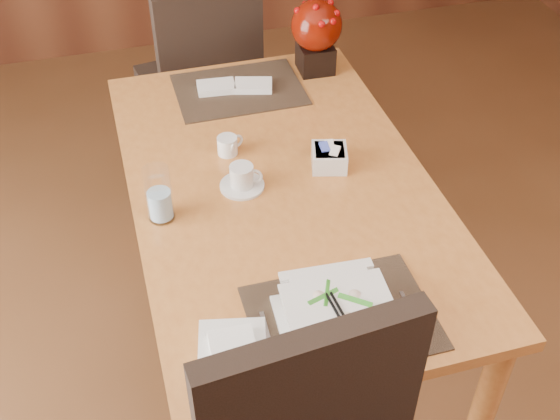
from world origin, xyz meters
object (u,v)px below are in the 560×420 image
object	(u,v)px
sugar_caddy	(329,158)
far_chair	(203,74)
dining_table	(281,207)
soup_setting	(338,319)
bread_plate	(232,346)
berry_decor	(316,32)
creamer_jug	(227,146)
coffee_cup	(242,178)
water_glass	(159,194)

from	to	relation	value
sugar_caddy	far_chair	bearing A→B (deg)	102.58
dining_table	far_chair	world-z (taller)	far_chair
soup_setting	bread_plate	size ratio (longest dim) A/B	1.79
bread_plate	sugar_caddy	bearing A→B (deg)	53.51
berry_decor	sugar_caddy	bearing A→B (deg)	-103.74
dining_table	berry_decor	world-z (taller)	berry_decor
creamer_jug	far_chair	world-z (taller)	far_chair
coffee_cup	water_glass	world-z (taller)	water_glass
berry_decor	bread_plate	xyz separation A→B (m)	(-0.59, -1.18, -0.15)
dining_table	creamer_jug	xyz separation A→B (m)	(-0.12, 0.19, 0.13)
dining_table	water_glass	distance (m)	0.42
soup_setting	bread_plate	world-z (taller)	soup_setting
sugar_caddy	berry_decor	bearing A→B (deg)	76.26
coffee_cup	water_glass	size ratio (longest dim) A/B	0.78
water_glass	bread_plate	xyz separation A→B (m)	(0.09, -0.51, -0.08)
berry_decor	coffee_cup	bearing A→B (deg)	-125.37
dining_table	water_glass	xyz separation A→B (m)	(-0.37, -0.06, 0.18)
sugar_caddy	far_chair	size ratio (longest dim) A/B	0.11
bread_plate	far_chair	world-z (taller)	far_chair
soup_setting	berry_decor	size ratio (longest dim) A/B	1.06
water_glass	far_chair	size ratio (longest dim) A/B	0.18
coffee_cup	sugar_caddy	size ratio (longest dim) A/B	1.27
soup_setting	sugar_caddy	size ratio (longest dim) A/B	2.72
water_glass	dining_table	bearing A→B (deg)	8.80
soup_setting	coffee_cup	size ratio (longest dim) A/B	2.14
sugar_caddy	berry_decor	world-z (taller)	berry_decor
sugar_caddy	coffee_cup	bearing A→B (deg)	-174.71
coffee_cup	sugar_caddy	distance (m)	0.29
coffee_cup	far_chair	xyz separation A→B (m)	(0.07, 1.01, -0.23)
water_glass	bread_plate	size ratio (longest dim) A/B	1.07
berry_decor	bread_plate	world-z (taller)	berry_decor
water_glass	berry_decor	distance (m)	0.96
dining_table	sugar_caddy	xyz separation A→B (m)	(0.17, 0.04, 0.13)
bread_plate	coffee_cup	bearing A→B (deg)	74.31
dining_table	creamer_jug	world-z (taller)	creamer_jug
coffee_cup	sugar_caddy	bearing A→B (deg)	5.29
creamer_jug	sugar_caddy	size ratio (longest dim) A/B	0.78
creamer_jug	bread_plate	world-z (taller)	creamer_jug
far_chair	water_glass	bearing A→B (deg)	64.53
dining_table	berry_decor	xyz separation A→B (m)	(0.31, 0.61, 0.25)
far_chair	coffee_cup	bearing A→B (deg)	77.23
sugar_caddy	bread_plate	world-z (taller)	sugar_caddy
dining_table	coffee_cup	bearing A→B (deg)	173.05
far_chair	berry_decor	bearing A→B (deg)	122.02
soup_setting	far_chair	xyz separation A→B (m)	(-0.02, 1.62, -0.25)
coffee_cup	creamer_jug	distance (m)	0.18
soup_setting	berry_decor	distance (m)	1.25
creamer_jug	far_chair	distance (m)	0.87
dining_table	soup_setting	world-z (taller)	soup_setting
dining_table	bread_plate	size ratio (longest dim) A/B	9.31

